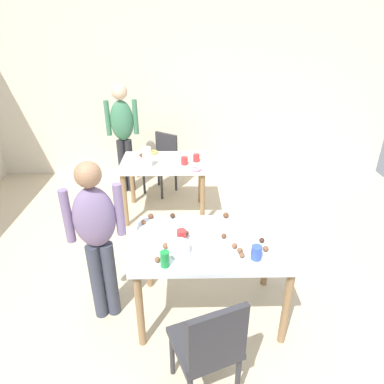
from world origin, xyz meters
The scene contains 33 objects.
ground_plane centered at (0.00, 0.00, 0.00)m, with size 6.40×6.40×0.00m, color beige.
wall_back centered at (0.00, 3.20, 1.30)m, with size 6.40×0.10×2.60m, color beige.
dining_table_near centered at (0.10, 0.03, 0.65)m, with size 1.23×0.79×0.75m.
dining_table_far centered at (-0.38, 1.77, 0.64)m, with size 1.07×0.73×0.75m.
chair_near_table centered at (0.04, -0.74, 0.50)m, with size 0.52×0.52×0.87m.
chair_far_table centered at (-0.45, 2.48, 0.50)m, with size 0.56×0.56×0.87m.
person_girl_near centered at (-0.80, 0.02, 0.85)m, with size 0.45×0.27×1.44m.
person_adult_far centered at (-0.99, 2.48, 0.96)m, with size 0.46×0.25×1.59m.
mixing_bowl centered at (-0.16, -0.12, 0.79)m, with size 0.17×0.17×0.08m, color white.
soda_can centered at (-0.25, -0.27, 0.81)m, with size 0.07×0.07×0.12m, color #198438.
fork_near centered at (0.26, 0.25, 0.75)m, with size 0.17×0.02×0.01m, color silver.
cup_near_0 centered at (-0.14, 0.03, 0.80)m, with size 0.07×0.07×0.10m, color red.
cup_near_1 centered at (0.41, -0.20, 0.80)m, with size 0.08×0.08×0.11m, color #3351B2.
cake_ball_0 centered at (0.30, -0.13, 0.77)m, with size 0.04×0.04×0.04m, color brown.
cake_ball_1 centered at (-0.22, 0.39, 0.77)m, with size 0.05×0.05×0.05m, color #3D2319.
cake_ball_2 centered at (0.50, -0.11, 0.77)m, with size 0.05×0.05×0.05m, color brown.
cake_ball_3 centered at (0.31, -0.19, 0.77)m, with size 0.04×0.04×0.04m, color brown.
cake_ball_4 centered at (-0.26, -0.06, 0.77)m, with size 0.05×0.05×0.05m, color brown.
cake_ball_5 centered at (-0.31, -0.23, 0.77)m, with size 0.04×0.04×0.04m, color brown.
cake_ball_6 centered at (-0.10, 0.11, 0.77)m, with size 0.05×0.05×0.05m, color brown.
cake_ball_7 centered at (0.49, 0.00, 0.77)m, with size 0.04×0.04×0.04m, color #3D2319.
cake_ball_8 centered at (-0.42, 0.38, 0.77)m, with size 0.05×0.05×0.05m, color brown.
cake_ball_9 centered at (0.20, 0.07, 0.77)m, with size 0.04×0.04×0.04m, color brown.
cake_ball_10 centered at (0.27, -0.07, 0.77)m, with size 0.04×0.04×0.04m, color brown.
cake_ball_11 centered at (0.25, 0.38, 0.78)m, with size 0.05×0.05×0.05m, color brown.
cake_ball_12 centered at (-0.47, 0.29, 0.77)m, with size 0.04×0.04×0.04m, color brown.
pitcher_far centered at (-0.56, 1.59, 0.87)m, with size 0.11×0.11×0.25m, color white.
cup_far_0 centered at (-0.12, 1.66, 0.80)m, with size 0.08×0.08×0.10m, color red.
cup_far_1 centered at (0.03, 1.75, 0.80)m, with size 0.08×0.08×0.10m, color red.
donut_far_0 centered at (-0.65, 1.95, 0.77)m, with size 0.12×0.12×0.03m, color brown.
donut_far_1 centered at (-0.53, 2.06, 0.77)m, with size 0.12×0.12×0.04m, color gold.
donut_far_2 centered at (0.02, 1.47, 0.77)m, with size 0.13×0.13×0.04m, color pink.
donut_far_3 centered at (-0.84, 1.48, 0.77)m, with size 0.11×0.11×0.03m, color white.
Camera 1 is at (-0.10, -2.19, 2.30)m, focal length 31.52 mm.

